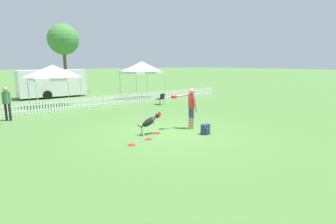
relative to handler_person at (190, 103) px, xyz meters
name	(u,v)px	position (x,y,z in m)	size (l,w,h in m)	color
ground_plane	(172,132)	(-1.00, -0.02, -1.12)	(240.00, 240.00, 0.00)	#4C7A38
handler_person	(190,103)	(0.00, 0.00, 0.00)	(0.99, 0.80, 1.76)	tan
leaping_dog	(150,122)	(-1.93, 0.26, -0.59)	(1.13, 0.40, 0.88)	black
frisbee_near_handler	(157,133)	(-1.60, 0.23, -1.11)	(0.26, 0.26, 0.02)	red
frisbee_near_dog	(132,145)	(-3.22, -0.53, -1.11)	(0.26, 0.26, 0.02)	red
frisbee_midfield	(148,139)	(-2.37, -0.30, -1.11)	(0.26, 0.26, 0.02)	red
backpack_on_grass	(205,129)	(-0.12, -1.09, -0.92)	(0.32, 0.26, 0.41)	navy
picket_fence	(98,102)	(-1.00, 7.78, -0.76)	(21.37, 0.04, 0.73)	white
folding_chair_center	(161,98)	(2.92, 6.19, -0.66)	(0.59, 0.61, 0.78)	#333338
canopy_tent_main	(142,68)	(3.74, 9.91, 1.35)	(2.70, 2.70, 2.96)	silver
canopy_tent_secondary	(53,73)	(-3.05, 9.99, 1.10)	(2.69, 2.69, 2.71)	silver
spectator_standing	(7,100)	(-6.13, 6.68, -0.10)	(0.38, 0.27, 1.68)	black
equipment_trailer	(52,83)	(-1.95, 14.99, 0.08)	(5.96, 2.26, 2.27)	white
tree_left_grove	(63,40)	(1.13, 21.56, 4.17)	(3.25, 3.25, 6.96)	brown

